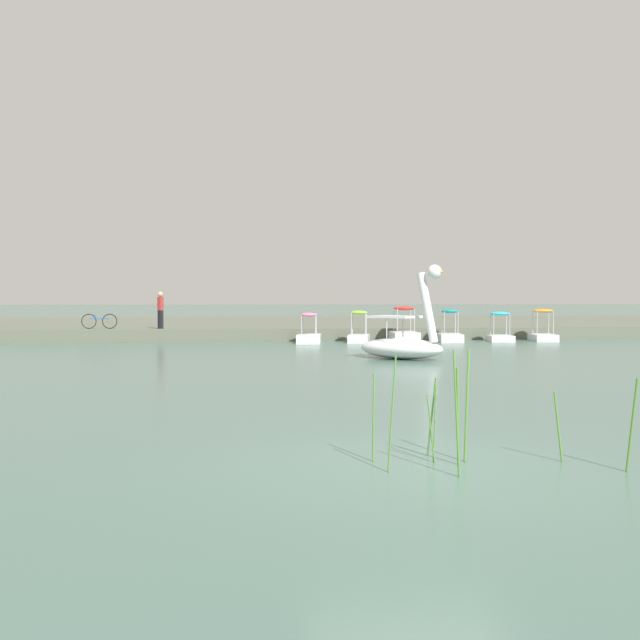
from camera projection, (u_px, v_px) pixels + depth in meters
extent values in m
plane|color=#47665B|center=(417.00, 466.00, 8.88)|extent=(596.15, 596.15, 0.00)
cube|color=#5B6051|center=(252.00, 326.00, 48.53)|extent=(148.29, 26.43, 0.60)
ellipsoid|color=white|center=(401.00, 348.00, 24.94)|extent=(3.26, 3.20, 0.72)
cylinder|color=white|center=(427.00, 308.00, 24.34)|extent=(0.76, 0.74, 2.38)
sphere|color=white|center=(434.00, 272.00, 24.16)|extent=(0.68, 0.68, 0.48)
cone|color=yellow|center=(440.00, 272.00, 24.05)|extent=(0.38, 0.38, 0.27)
cube|color=white|center=(395.00, 317.00, 25.06)|extent=(1.95, 1.94, 0.08)
cylinder|color=silver|center=(387.00, 328.00, 24.60)|extent=(0.04, 0.04, 0.72)
cylinder|color=silver|center=(403.00, 327.00, 25.53)|extent=(0.04, 0.04, 0.72)
cube|color=white|center=(309.00, 339.00, 34.01)|extent=(1.40, 2.06, 0.41)
ellipsoid|color=pink|center=(309.00, 315.00, 33.98)|extent=(1.00, 1.25, 0.20)
cylinder|color=#B7B7BF|center=(303.00, 324.00, 34.45)|extent=(0.04, 0.04, 0.92)
cylinder|color=#B7B7BF|center=(316.00, 324.00, 34.43)|extent=(0.04, 0.04, 0.92)
cylinder|color=#B7B7BF|center=(301.00, 325.00, 33.55)|extent=(0.04, 0.04, 0.92)
cylinder|color=#B7B7BF|center=(315.00, 325.00, 33.53)|extent=(0.04, 0.04, 0.92)
cube|color=white|center=(359.00, 339.00, 34.46)|extent=(1.37, 1.91, 0.37)
ellipsoid|color=#8CCC38|center=(359.00, 313.00, 34.43)|extent=(1.01, 0.97, 0.20)
cylinder|color=#B7B7BF|center=(352.00, 323.00, 34.80)|extent=(0.04, 0.04, 1.05)
cylinder|color=#B7B7BF|center=(366.00, 323.00, 34.71)|extent=(0.04, 0.04, 1.05)
cylinder|color=#B7B7BF|center=(351.00, 324.00, 34.18)|extent=(0.04, 0.04, 1.05)
cylinder|color=#B7B7BF|center=(365.00, 324.00, 34.09)|extent=(0.04, 0.04, 1.05)
cube|color=white|center=(404.00, 337.00, 34.90)|extent=(1.40, 2.33, 0.49)
ellipsoid|color=red|center=(404.00, 308.00, 34.86)|extent=(1.14, 1.42, 0.20)
cylinder|color=#B7B7BF|center=(394.00, 320.00, 35.39)|extent=(0.04, 0.04, 1.13)
cylinder|color=#B7B7BF|center=(411.00, 320.00, 35.43)|extent=(0.04, 0.04, 1.13)
cylinder|color=#B7B7BF|center=(397.00, 320.00, 34.32)|extent=(0.04, 0.04, 1.13)
cylinder|color=#B7B7BF|center=(415.00, 320.00, 34.37)|extent=(0.04, 0.04, 1.13)
cube|color=white|center=(450.00, 338.00, 35.25)|extent=(1.44, 2.28, 0.38)
ellipsoid|color=teal|center=(450.00, 311.00, 35.22)|extent=(1.01, 1.24, 0.20)
cylinder|color=#B7B7BF|center=(442.00, 322.00, 35.69)|extent=(0.04, 0.04, 1.09)
cylinder|color=#B7B7BF|center=(455.00, 322.00, 35.66)|extent=(0.04, 0.04, 1.09)
cylinder|color=#B7B7BF|center=(444.00, 323.00, 34.81)|extent=(0.04, 0.04, 1.09)
cylinder|color=#B7B7BF|center=(458.00, 323.00, 34.78)|extent=(0.04, 0.04, 1.09)
cube|color=white|center=(500.00, 338.00, 35.40)|extent=(1.43, 1.94, 0.30)
ellipsoid|color=#2DB7D1|center=(500.00, 314.00, 35.37)|extent=(1.13, 1.15, 0.20)
cylinder|color=#B7B7BF|center=(491.00, 324.00, 35.80)|extent=(0.04, 0.04, 1.05)
cylinder|color=#B7B7BF|center=(506.00, 324.00, 35.76)|extent=(0.04, 0.04, 1.05)
cylinder|color=#B7B7BF|center=(494.00, 325.00, 35.01)|extent=(0.04, 0.04, 1.05)
cylinder|color=#B7B7BF|center=(510.00, 325.00, 34.97)|extent=(0.04, 0.04, 1.05)
cube|color=white|center=(543.00, 338.00, 35.85)|extent=(1.37, 2.01, 0.33)
ellipsoid|color=orange|center=(543.00, 311.00, 35.82)|extent=(1.14, 1.16, 0.20)
cylinder|color=#B7B7BF|center=(533.00, 322.00, 36.25)|extent=(0.04, 0.04, 1.15)
cylinder|color=#B7B7BF|center=(549.00, 322.00, 36.22)|extent=(0.04, 0.04, 1.15)
cylinder|color=#B7B7BF|center=(537.00, 323.00, 35.44)|extent=(0.04, 0.04, 1.15)
cylinder|color=#B7B7BF|center=(553.00, 323.00, 35.42)|extent=(0.04, 0.04, 1.15)
cube|color=black|center=(161.00, 320.00, 35.88)|extent=(0.28, 0.28, 0.90)
cube|color=#A53333|center=(160.00, 304.00, 35.86)|extent=(0.31, 0.31, 0.67)
sphere|color=tan|center=(160.00, 294.00, 35.85)|extent=(0.26, 0.26, 0.26)
torus|color=black|center=(110.00, 321.00, 35.86)|extent=(0.74, 0.08, 0.74)
torus|color=black|center=(89.00, 321.00, 35.77)|extent=(0.74, 0.08, 0.74)
cube|color=#1E59A5|center=(99.00, 319.00, 35.81)|extent=(0.90, 0.09, 0.04)
cylinder|color=#1E59A5|center=(95.00, 317.00, 35.79)|extent=(0.03, 0.03, 0.31)
cylinder|color=#4C7F33|center=(458.00, 416.00, 8.94)|extent=(0.05, 0.05, 1.20)
cylinder|color=#4C7F33|center=(431.00, 428.00, 9.10)|extent=(0.10, 0.09, 0.84)
cylinder|color=#4C7F33|center=(632.00, 425.00, 8.55)|extent=(0.12, 0.09, 1.11)
cylinder|color=#4C7F33|center=(432.00, 417.00, 9.38)|extent=(0.08, 0.16, 1.03)
cylinder|color=#4C7F33|center=(435.00, 424.00, 9.11)|extent=(0.07, 0.06, 0.95)
cylinder|color=#4C7F33|center=(457.00, 413.00, 8.35)|extent=(0.07, 0.10, 1.45)
cylinder|color=#4C7F33|center=(373.00, 417.00, 9.16)|extent=(0.05, 0.10, 1.10)
cylinder|color=#4C7F33|center=(558.00, 426.00, 9.15)|extent=(0.10, 0.10, 0.87)
cylinder|color=#4C7F33|center=(392.00, 413.00, 8.58)|extent=(0.13, 0.08, 1.38)
cylinder|color=#4C7F33|center=(467.00, 405.00, 9.16)|extent=(0.13, 0.16, 1.40)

